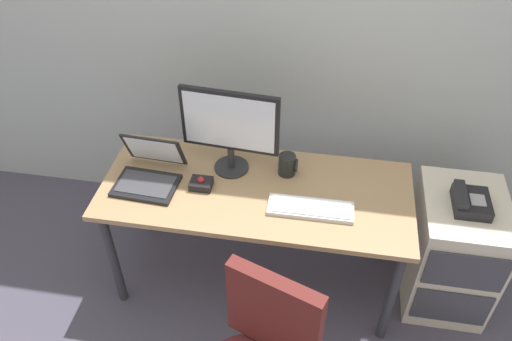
{
  "coord_description": "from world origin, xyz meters",
  "views": [
    {
      "loc": [
        0.31,
        -1.85,
        2.46
      ],
      "look_at": [
        0.0,
        0.0,
        0.83
      ],
      "focal_mm": 35.86,
      "sensor_mm": 36.0,
      "label": 1
    }
  ],
  "objects": [
    {
      "name": "ground_plane",
      "position": [
        0.0,
        0.0,
        0.0
      ],
      "size": [
        8.0,
        8.0,
        0.0
      ],
      "primitive_type": "plane",
      "color": "#464252"
    },
    {
      "name": "back_wall",
      "position": [
        0.0,
        0.68,
        1.4
      ],
      "size": [
        6.0,
        0.1,
        2.8
      ],
      "primitive_type": "cube",
      "color": "#A3AAA8",
      "rests_on": "ground"
    },
    {
      "name": "desk",
      "position": [
        0.0,
        0.0,
        0.63
      ],
      "size": [
        1.56,
        0.66,
        0.71
      ],
      "color": "#9B7B53",
      "rests_on": "ground"
    },
    {
      "name": "file_cabinet",
      "position": [
        1.05,
        0.08,
        0.35
      ],
      "size": [
        0.42,
        0.53,
        0.69
      ],
      "color": "beige",
      "rests_on": "ground"
    },
    {
      "name": "desk_phone",
      "position": [
        1.04,
        0.06,
        0.73
      ],
      "size": [
        0.17,
        0.2,
        0.09
      ],
      "color": "black",
      "rests_on": "file_cabinet"
    },
    {
      "name": "monitor_main",
      "position": [
        -0.15,
        0.13,
        0.98
      ],
      "size": [
        0.5,
        0.18,
        0.47
      ],
      "color": "#262628",
      "rests_on": "desk"
    },
    {
      "name": "keyboard",
      "position": [
        0.28,
        -0.11,
        0.72
      ],
      "size": [
        0.41,
        0.14,
        0.03
      ],
      "color": "silver",
      "rests_on": "desk"
    },
    {
      "name": "laptop",
      "position": [
        -0.54,
        -0.02,
        0.76
      ],
      "size": [
        0.33,
        0.32,
        0.23
      ],
      "color": "black",
      "rests_on": "desk"
    },
    {
      "name": "trackball_mouse",
      "position": [
        -0.27,
        -0.03,
        0.73
      ],
      "size": [
        0.11,
        0.09,
        0.07
      ],
      "color": "black",
      "rests_on": "desk"
    },
    {
      "name": "coffee_mug",
      "position": [
        0.14,
        0.14,
        0.77
      ],
      "size": [
        0.1,
        0.09,
        0.11
      ],
      "color": "black",
      "rests_on": "desk"
    }
  ]
}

